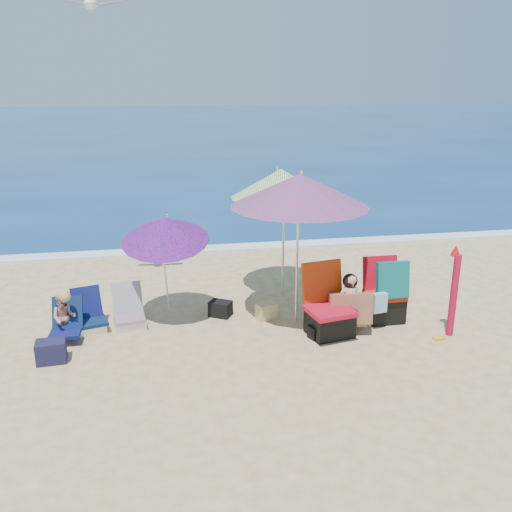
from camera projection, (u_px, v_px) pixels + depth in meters
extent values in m
plane|color=#D8BC84|center=(289.00, 347.00, 8.02)|extent=(120.00, 120.00, 0.00)
cube|color=navy|center=(173.00, 124.00, 50.25)|extent=(120.00, 80.00, 0.12)
cube|color=white|center=(237.00, 247.00, 12.79)|extent=(120.00, 0.50, 0.04)
cylinder|color=silver|center=(297.00, 256.00, 8.55)|extent=(0.04, 0.04, 2.22)
cone|color=#F7205C|center=(300.00, 190.00, 8.28)|extent=(2.29, 2.29, 0.50)
cylinder|color=white|center=(301.00, 175.00, 8.25)|extent=(0.04, 0.04, 0.13)
cylinder|color=silver|center=(283.00, 238.00, 9.74)|extent=(0.05, 0.05, 2.10)
cone|color=#47A319|center=(281.00, 183.00, 9.50)|extent=(2.14, 2.14, 0.50)
cylinder|color=silver|center=(277.00, 170.00, 9.48)|extent=(0.04, 0.04, 0.13)
cylinder|color=silver|center=(165.00, 272.00, 8.80)|extent=(0.11, 0.41, 1.53)
cone|color=#A3175F|center=(164.00, 229.00, 8.45)|extent=(1.60, 1.64, 0.71)
cylinder|color=white|center=(167.00, 217.00, 8.44)|extent=(0.04, 0.05, 0.11)
cylinder|color=#B20C2B|center=(454.00, 296.00, 8.23)|extent=(0.11, 0.11, 1.28)
cone|color=red|center=(456.00, 250.00, 8.06)|extent=(0.16, 0.16, 0.16)
cube|color=#0B1F41|center=(92.00, 322.00, 8.48)|extent=(0.53, 0.50, 0.05)
cube|color=#0E144F|center=(86.00, 302.00, 8.61)|extent=(0.50, 0.37, 0.47)
cube|color=white|center=(89.00, 327.00, 8.53)|extent=(0.55, 0.52, 0.14)
cube|color=#DE674E|center=(130.00, 318.00, 8.60)|extent=(0.50, 0.46, 0.05)
cube|color=#D16E49|center=(127.00, 298.00, 8.76)|extent=(0.49, 0.32, 0.49)
cube|color=silver|center=(130.00, 323.00, 8.66)|extent=(0.52, 0.48, 0.15)
cube|color=red|center=(330.00, 311.00, 8.09)|extent=(0.73, 0.68, 0.07)
cube|color=#B2340C|center=(322.00, 282.00, 8.34)|extent=(0.66, 0.30, 0.64)
cube|color=black|center=(330.00, 321.00, 8.36)|extent=(0.71, 0.65, 0.46)
cube|color=#B8250D|center=(385.00, 295.00, 8.82)|extent=(0.58, 0.51, 0.06)
cube|color=red|center=(380.00, 273.00, 8.97)|extent=(0.57, 0.16, 0.57)
cube|color=black|center=(384.00, 308.00, 8.89)|extent=(0.55, 0.49, 0.41)
cube|color=#09756D|center=(393.00, 280.00, 8.51)|extent=(0.51, 0.18, 0.58)
cube|color=#82B9D0|center=(379.00, 303.00, 8.44)|extent=(0.24, 0.14, 0.31)
imported|color=tan|center=(349.00, 304.00, 8.37)|extent=(0.37, 0.27, 0.93)
cube|color=#320D61|center=(347.00, 319.00, 8.52)|extent=(0.57, 0.52, 0.06)
cube|color=#3D0D60|center=(350.00, 308.00, 8.28)|extent=(0.67, 0.31, 0.48)
sphere|color=black|center=(350.00, 281.00, 8.28)|extent=(0.23, 0.23, 0.23)
imported|color=tan|center=(64.00, 317.00, 8.15)|extent=(0.36, 0.28, 0.72)
cube|color=#0E144F|center=(65.00, 333.00, 8.12)|extent=(0.45, 0.40, 0.05)
cube|color=#0C1E47|center=(67.00, 312.00, 8.25)|extent=(0.45, 0.27, 0.47)
sphere|color=tan|center=(65.00, 296.00, 8.01)|extent=(0.17, 0.17, 0.17)
cube|color=#191835|center=(51.00, 351.00, 7.57)|extent=(0.41, 0.31, 0.31)
cube|color=black|center=(220.00, 309.00, 9.06)|extent=(0.42, 0.39, 0.25)
cube|color=tan|center=(266.00, 311.00, 8.95)|extent=(0.36, 0.30, 0.26)
cube|color=black|center=(317.00, 331.00, 8.30)|extent=(0.31, 0.27, 0.20)
cube|color=orange|center=(439.00, 338.00, 8.27)|extent=(0.20, 0.10, 0.03)
ellipsoid|color=white|center=(91.00, 4.00, 8.50)|extent=(0.22, 0.41, 0.16)
cube|color=gray|center=(76.00, 2.00, 8.44)|extent=(0.40, 0.13, 0.09)
cube|color=gray|center=(112.00, 3.00, 8.48)|extent=(0.40, 0.13, 0.09)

